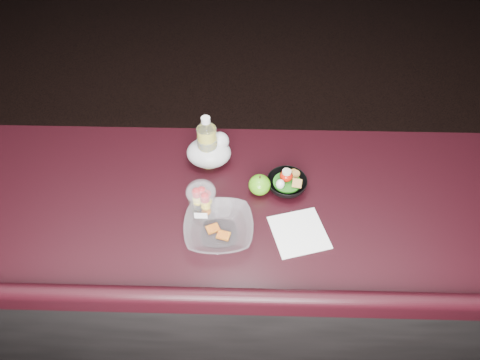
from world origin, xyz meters
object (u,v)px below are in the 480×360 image
lemonade_bottle (208,145)px  green_apple (260,185)px  fruit_cup (202,200)px  takeout_bowl (219,229)px  snack_bowl (287,183)px

lemonade_bottle → green_apple: (0.18, -0.13, -0.05)m
fruit_cup → lemonade_bottle: bearing=89.4°
lemonade_bottle → takeout_bowl: bearing=-80.0°
green_apple → snack_bowl: size_ratio=0.45×
lemonade_bottle → fruit_cup: 0.23m
fruit_cup → snack_bowl: bearing=22.5°
lemonade_bottle → fruit_cup: size_ratio=1.57×
lemonade_bottle → green_apple: lemonade_bottle is taller
snack_bowl → takeout_bowl: snack_bowl is taller
fruit_cup → takeout_bowl: fruit_cup is taller
fruit_cup → green_apple: bearing=27.7°
fruit_cup → snack_bowl: (0.27, 0.11, -0.04)m
lemonade_bottle → green_apple: 0.23m
fruit_cup → takeout_bowl: (0.06, -0.08, -0.04)m
fruit_cup → snack_bowl: fruit_cup is taller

